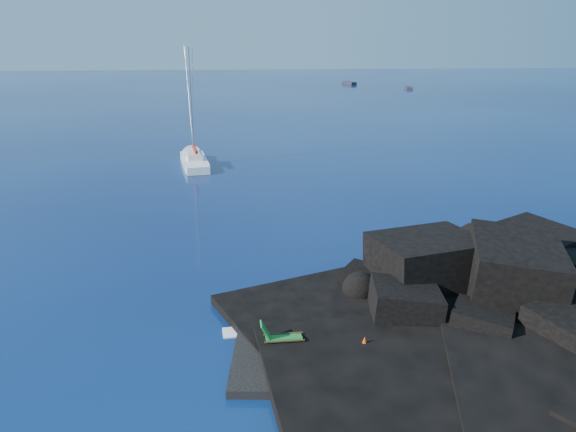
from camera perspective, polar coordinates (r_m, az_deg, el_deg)
name	(u,v)px	position (r m, az deg, el deg)	size (l,w,h in m)	color
ground	(228,368)	(23.17, -6.15, -15.09)	(400.00, 400.00, 0.00)	#030632
headland	(508,318)	(28.54, 21.44, -9.59)	(24.00, 24.00, 3.60)	black
beach	(337,356)	(23.89, 5.05, -13.94)	(8.50, 6.00, 0.70)	black
surf_foam	(332,305)	(27.83, 4.46, -9.01)	(10.00, 8.00, 0.06)	white
sailboat	(195,166)	(57.61, -9.46, 5.07)	(2.32, 11.06, 11.59)	white
deck_chair	(284,333)	(23.52, -0.43, -11.75)	(1.71, 0.75, 1.17)	#1A762B
towel	(312,350)	(23.44, 2.40, -13.48)	(1.92, 0.91, 0.05)	silver
sunbather	(312,347)	(23.37, 2.41, -13.20)	(1.61, 0.39, 0.21)	tan
marker_cone	(365,343)	(23.64, 7.78, -12.64)	(0.37, 0.37, 0.56)	#E3450B
distant_boat_a	(349,84)	(154.40, 6.22, 13.16)	(1.60, 5.16, 0.69)	#252529
distant_boat_b	(408,89)	(143.29, 12.14, 12.52)	(1.35, 4.35, 0.58)	#2A292E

